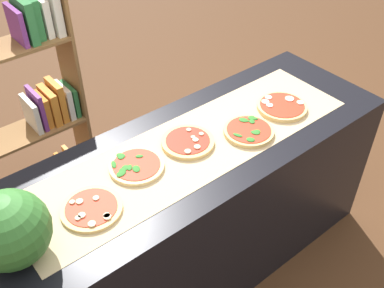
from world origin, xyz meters
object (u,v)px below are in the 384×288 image
(pizza_spinach_3, at_px, (249,131))
(pizza_mozzarella_4, at_px, (282,106))
(bookshelf, at_px, (30,95))
(watermelon, at_px, (10,230))
(pizza_mushroom_0, at_px, (92,209))
(pizza_spinach_1, at_px, (136,166))
(pizza_mushroom_2, at_px, (188,142))

(pizza_spinach_3, bearing_deg, pizza_mozzarella_4, 8.10)
(pizza_mozzarella_4, xyz_separation_m, bookshelf, (-0.93, 1.11, -0.11))
(watermelon, bearing_deg, pizza_mushroom_0, 5.09)
(pizza_spinach_1, xyz_separation_m, pizza_spinach_3, (0.57, -0.14, 0.00))
(pizza_mushroom_0, xyz_separation_m, pizza_mushroom_2, (0.56, 0.09, 0.00))
(pizza_mushroom_0, bearing_deg, pizza_spinach_3, -2.50)
(pizza_mushroom_0, height_order, bookshelf, bookshelf)
(pizza_spinach_3, relative_size, bookshelf, 0.15)
(pizza_spinach_1, bearing_deg, bookshelf, 94.73)
(pizza_spinach_3, height_order, bookshelf, bookshelf)
(pizza_spinach_1, distance_m, pizza_spinach_3, 0.58)
(pizza_mushroom_2, bearing_deg, pizza_mozzarella_4, -8.34)
(bookshelf, bearing_deg, pizza_mozzarella_4, -50.00)
(pizza_mushroom_2, bearing_deg, pizza_spinach_1, 177.32)
(pizza_spinach_1, bearing_deg, pizza_mozzarella_4, -6.46)
(watermelon, bearing_deg, bookshelf, 65.87)
(watermelon, height_order, bookshelf, bookshelf)
(pizza_spinach_3, xyz_separation_m, watermelon, (-1.16, 0.01, 0.13))
(pizza_spinach_3, bearing_deg, watermelon, 179.56)
(pizza_mushroom_2, bearing_deg, pizza_mushroom_0, -171.37)
(pizza_mushroom_0, xyz_separation_m, watermelon, (-0.31, -0.03, 0.13))
(pizza_mushroom_0, bearing_deg, watermelon, -174.91)
(pizza_mushroom_0, bearing_deg, bookshelf, 79.98)
(pizza_spinach_1, height_order, pizza_mozzarella_4, pizza_mozzarella_4)
(pizza_mushroom_2, relative_size, bookshelf, 0.15)
(pizza_mushroom_0, distance_m, pizza_mushroom_2, 0.57)
(pizza_spinach_1, xyz_separation_m, watermelon, (-0.59, -0.13, 0.13))
(pizza_spinach_1, relative_size, bookshelf, 0.15)
(pizza_mushroom_0, relative_size, pizza_mushroom_2, 0.99)
(pizza_mushroom_2, bearing_deg, bookshelf, 109.69)
(pizza_mushroom_0, relative_size, pizza_spinach_1, 1.01)
(pizza_spinach_1, height_order, watermelon, watermelon)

